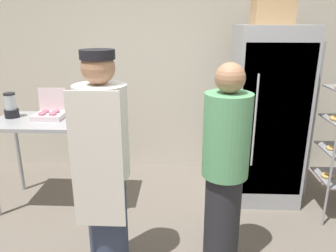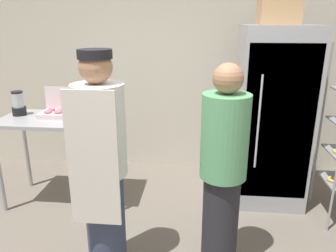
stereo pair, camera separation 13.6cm
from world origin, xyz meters
The scene contains 8 objects.
back_wall centered at (0.00, 2.38, 1.43)m, with size 6.40×0.12×2.86m, color beige.
refrigerator centered at (0.88, 1.61, 0.92)m, with size 0.70×0.73×1.83m.
prep_counter centered at (-1.28, 1.32, 0.81)m, with size 1.17×0.61×0.93m.
donut_box centered at (-1.33, 1.38, 0.98)m, with size 0.29×0.25×0.29m.
blender_pitcher centered at (-1.73, 1.39, 1.04)m, with size 0.14×0.14×0.25m.
cardboard_storage_box centered at (0.85, 1.60, 1.97)m, with size 0.37×0.32×0.28m.
person_baker centered at (-0.54, 0.35, 0.88)m, with size 0.36×0.38×1.70m.
person_customer centered at (0.32, 0.48, 0.82)m, with size 0.34×0.34×1.61m.
Camera 1 is at (0.00, -1.74, 1.87)m, focal length 35.00 mm.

